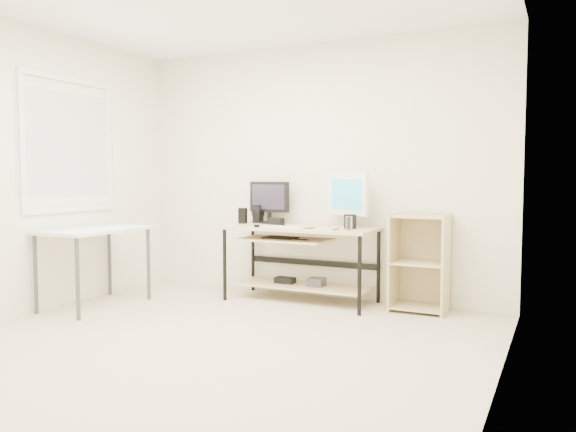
{
  "coord_description": "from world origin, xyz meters",
  "views": [
    {
      "loc": [
        2.32,
        -3.35,
        1.24
      ],
      "look_at": [
        0.03,
        1.3,
        0.88
      ],
      "focal_mm": 35.0,
      "sensor_mm": 36.0,
      "label": 1
    }
  ],
  "objects_px": {
    "desk": "(299,248)",
    "shelf_unit": "(421,262)",
    "black_monitor": "(269,199)",
    "side_table": "(94,237)",
    "audio_controller": "(243,216)",
    "white_imac": "(347,196)"
  },
  "relations": [
    {
      "from": "side_table",
      "to": "desk",
      "type": "bearing_deg",
      "value": 32.65
    },
    {
      "from": "shelf_unit",
      "to": "audio_controller",
      "type": "distance_m",
      "value": 1.89
    },
    {
      "from": "white_imac",
      "to": "audio_controller",
      "type": "bearing_deg",
      "value": -153.21
    },
    {
      "from": "desk",
      "to": "audio_controller",
      "type": "bearing_deg",
      "value": 175.91
    },
    {
      "from": "desk",
      "to": "side_table",
      "type": "relative_size",
      "value": 1.5
    },
    {
      "from": "desk",
      "to": "white_imac",
      "type": "xyz_separation_m",
      "value": [
        0.45,
        0.15,
        0.52
      ]
    },
    {
      "from": "side_table",
      "to": "audio_controller",
      "type": "xyz_separation_m",
      "value": [
        0.98,
        1.11,
        0.16
      ]
    },
    {
      "from": "side_table",
      "to": "white_imac",
      "type": "bearing_deg",
      "value": 29.86
    },
    {
      "from": "white_imac",
      "to": "shelf_unit",
      "type": "bearing_deg",
      "value": 22.42
    },
    {
      "from": "desk",
      "to": "white_imac",
      "type": "height_order",
      "value": "white_imac"
    },
    {
      "from": "black_monitor",
      "to": "audio_controller",
      "type": "height_order",
      "value": "black_monitor"
    },
    {
      "from": "black_monitor",
      "to": "shelf_unit",
      "type": "bearing_deg",
      "value": 6.74
    },
    {
      "from": "desk",
      "to": "black_monitor",
      "type": "bearing_deg",
      "value": 154.98
    },
    {
      "from": "side_table",
      "to": "shelf_unit",
      "type": "relative_size",
      "value": 1.11
    },
    {
      "from": "side_table",
      "to": "audio_controller",
      "type": "relative_size",
      "value": 6.0
    },
    {
      "from": "desk",
      "to": "shelf_unit",
      "type": "xyz_separation_m",
      "value": [
        1.18,
        0.16,
        -0.09
      ]
    },
    {
      "from": "shelf_unit",
      "to": "black_monitor",
      "type": "bearing_deg",
      "value": 178.42
    },
    {
      "from": "black_monitor",
      "to": "side_table",
      "type": "bearing_deg",
      "value": -125.51
    },
    {
      "from": "black_monitor",
      "to": "white_imac",
      "type": "distance_m",
      "value": 0.9
    },
    {
      "from": "side_table",
      "to": "black_monitor",
      "type": "height_order",
      "value": "black_monitor"
    },
    {
      "from": "desk",
      "to": "black_monitor",
      "type": "xyz_separation_m",
      "value": [
        -0.44,
        0.21,
        0.46
      ]
    },
    {
      "from": "desk",
      "to": "shelf_unit",
      "type": "distance_m",
      "value": 1.19
    }
  ]
}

